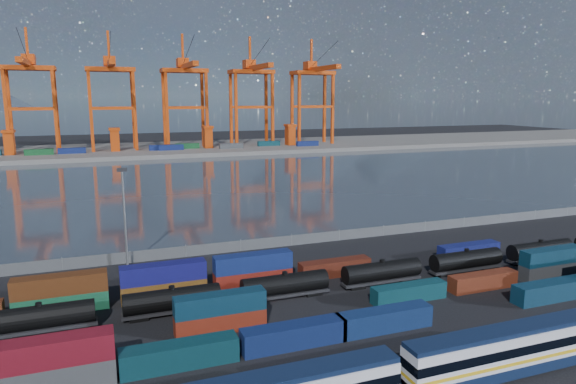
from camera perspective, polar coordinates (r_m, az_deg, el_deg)
name	(u,v)px	position (r m, az deg, el deg)	size (l,w,h in m)	color
ground	(363,299)	(73.92, 8.37, -11.70)	(700.00, 700.00, 0.00)	black
harbor_water	(208,183)	(170.33, -8.90, 1.04)	(700.00, 700.00, 0.00)	#2D3641
far_quay	(166,149)	(273.05, -13.43, 4.64)	(700.00, 70.00, 2.00)	#514F4C
distant_mountains	(123,31)	(1673.54, -17.89, 16.70)	(2470.00, 1100.00, 520.00)	#1E2630
container_row_south	(433,307)	(68.35, 15.82, -12.16)	(139.94, 2.48, 5.29)	#434548
container_row_mid	(434,286)	(76.31, 15.91, -9.97)	(139.39, 2.23, 4.76)	#37393C
container_row_north	(164,285)	(74.77, -13.62, -9.96)	(116.72, 2.38, 5.07)	#101151
tanker_string	(335,278)	(75.53, 5.25, -9.53)	(121.29, 2.75, 3.93)	black
waterfront_fence	(292,240)	(97.64, 0.41, -5.40)	(160.12, 0.12, 2.20)	#595B5E
yard_light_mast	(124,212)	(87.70, -17.73, -2.17)	(1.60, 0.40, 16.60)	slate
gantry_cranes	(149,80)	(264.50, -15.22, 11.95)	(197.50, 43.21, 58.51)	#C33E0D
quay_containers	(146,148)	(257.28, -15.47, 4.72)	(172.58, 10.99, 2.60)	navy
straddle_carriers	(163,138)	(262.26, -13.76, 5.89)	(140.00, 7.00, 11.10)	#C33E0D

